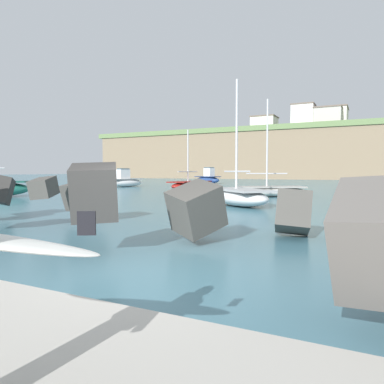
{
  "coord_description": "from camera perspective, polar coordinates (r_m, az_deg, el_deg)",
  "views": [
    {
      "loc": [
        3.18,
        -5.04,
        1.75
      ],
      "look_at": [
        0.45,
        0.5,
        1.4
      ],
      "focal_mm": 33.59,
      "sensor_mm": 36.0,
      "label": 1
    }
  ],
  "objects": [
    {
      "name": "station_building_east",
      "position": [
        100.57,
        11.42,
        10.5
      ],
      "size": [
        6.5,
        6.51,
        4.15
      ],
      "color": "silver",
      "rests_on": "headland_bluff"
    },
    {
      "name": "boat_mid_left",
      "position": [
        18.5,
        7.53,
        -0.65
      ],
      "size": [
        4.66,
        4.5,
        6.47
      ],
      "color": "white",
      "rests_on": "ground"
    },
    {
      "name": "ground_plane",
      "position": [
        6.21,
        -5.97,
        -13.14
      ],
      "size": [
        400.0,
        400.0,
        0.0
      ],
      "primitive_type": "plane",
      "color": "#42707F"
    },
    {
      "name": "station_building_annex",
      "position": [
        89.93,
        20.83,
        11.15
      ],
      "size": [
        6.08,
        6.89,
        3.92
      ],
      "color": "#B2ADA3",
      "rests_on": "headland_bluff"
    },
    {
      "name": "boat_mid_right",
      "position": [
        25.75,
        12.54,
        0.24
      ],
      "size": [
        5.14,
        4.06,
        6.76
      ],
      "color": "beige",
      "rests_on": "ground"
    },
    {
      "name": "station_building_central",
      "position": [
        94.86,
        21.77,
        10.95
      ],
      "size": [
        5.79,
        7.96,
        4.72
      ],
      "color": "beige",
      "rests_on": "headland_bluff"
    },
    {
      "name": "boat_far_centre",
      "position": [
        41.7,
        -10.54,
        1.72
      ],
      "size": [
        2.84,
        4.53,
        2.12
      ],
      "color": "white",
      "rests_on": "ground"
    },
    {
      "name": "breakwater_jetty",
      "position": [
        6.68,
        16.27,
        -1.8
      ],
      "size": [
        31.62,
        7.64,
        2.74
      ],
      "color": "#4C4944",
      "rests_on": "ground"
    },
    {
      "name": "headland_bluff",
      "position": [
        99.13,
        17.44,
        5.71
      ],
      "size": [
        109.33,
        33.22,
        12.46
      ],
      "color": "#847056",
      "rests_on": "ground"
    },
    {
      "name": "boat_mid_centre",
      "position": [
        33.77,
        -0.28,
        1.09
      ],
      "size": [
        2.5,
        5.81,
        5.62
      ],
      "color": "maroon",
      "rests_on": "ground"
    },
    {
      "name": "boat_near_left",
      "position": [
        51.54,
        2.52,
        2.15
      ],
      "size": [
        4.59,
        3.07,
        2.37
      ],
      "color": "navy",
      "rests_on": "ground"
    },
    {
      "name": "station_building_west",
      "position": [
        92.15,
        17.25,
        11.5
      ],
      "size": [
        5.38,
        4.89,
        5.45
      ],
      "color": "silver",
      "rests_on": "headland_bluff"
    }
  ]
}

